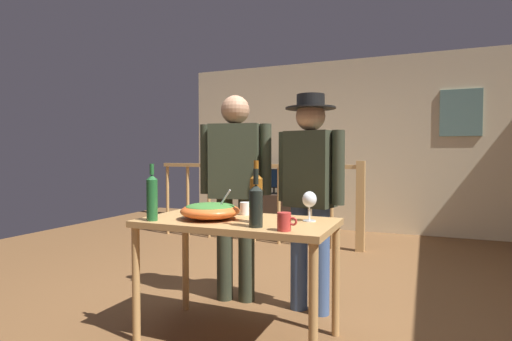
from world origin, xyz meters
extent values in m
plane|color=brown|center=(0.00, 0.00, 0.00)|extent=(8.84, 8.84, 0.00)
cube|color=beige|center=(0.00, 3.40, 1.32)|extent=(5.54, 0.10, 2.63)
cube|color=slate|center=(1.43, 3.34, 1.75)|extent=(0.53, 0.03, 0.65)
cylinder|color=#B2844C|center=(-2.52, 2.03, 0.50)|extent=(0.04, 0.04, 1.00)
cylinder|color=#B2844C|center=(-2.17, 2.03, 0.50)|extent=(0.04, 0.04, 1.00)
cylinder|color=#B2844C|center=(-1.82, 2.03, 0.50)|extent=(0.04, 0.04, 1.00)
cylinder|color=#B2844C|center=(-1.47, 2.03, 0.50)|extent=(0.04, 0.04, 1.00)
cylinder|color=#B2844C|center=(-1.12, 2.03, 0.50)|extent=(0.04, 0.04, 1.00)
cylinder|color=#B2844C|center=(-0.77, 2.03, 0.50)|extent=(0.04, 0.04, 1.00)
cylinder|color=#B2844C|center=(-0.42, 2.03, 0.50)|extent=(0.04, 0.04, 1.00)
cylinder|color=#B2844C|center=(-0.07, 2.03, 0.50)|extent=(0.04, 0.04, 1.00)
cylinder|color=#B2844C|center=(0.27, 2.03, 0.50)|extent=(0.04, 0.04, 1.00)
cube|color=#B2844C|center=(-1.12, 2.03, 1.02)|extent=(2.87, 0.07, 0.05)
cube|color=#B2844C|center=(0.27, 2.03, 0.55)|extent=(0.10, 0.10, 1.10)
cube|color=#38281E|center=(-1.22, 3.05, 0.27)|extent=(0.90, 0.40, 0.55)
cube|color=black|center=(-1.22, 3.05, 0.56)|extent=(0.20, 0.12, 0.02)
cylinder|color=black|center=(-1.22, 3.05, 0.61)|extent=(0.03, 0.03, 0.08)
cube|color=black|center=(-1.22, 3.02, 0.80)|extent=(0.49, 0.06, 0.30)
cube|color=black|center=(-1.22, 2.99, 0.80)|extent=(0.45, 0.01, 0.27)
cube|color=#B2844C|center=(-0.10, -0.65, 0.74)|extent=(1.22, 0.65, 0.04)
cylinder|color=#B2844C|center=(-0.67, -0.93, 0.36)|extent=(0.05, 0.05, 0.72)
cylinder|color=#B2844C|center=(0.47, -0.93, 0.36)|extent=(0.05, 0.05, 0.72)
cylinder|color=#B2844C|center=(-0.67, -0.36, 0.36)|extent=(0.05, 0.05, 0.72)
cylinder|color=#B2844C|center=(0.47, -0.36, 0.36)|extent=(0.05, 0.05, 0.72)
ellipsoid|color=#DB5B23|center=(-0.27, -0.69, 0.81)|extent=(0.38, 0.38, 0.10)
ellipsoid|color=#38702D|center=(-0.27, -0.69, 0.84)|extent=(0.31, 0.31, 0.05)
cylinder|color=silver|center=(-0.19, -0.69, 0.86)|extent=(0.14, 0.01, 0.19)
cylinder|color=silver|center=(0.34, -0.53, 0.77)|extent=(0.08, 0.08, 0.01)
cylinder|color=silver|center=(0.34, -0.53, 0.81)|extent=(0.01, 0.01, 0.09)
ellipsoid|color=silver|center=(0.34, -0.53, 0.90)|extent=(0.09, 0.09, 0.10)
cylinder|color=black|center=(0.11, -0.84, 0.87)|extent=(0.08, 0.08, 0.21)
cone|color=black|center=(0.11, -0.84, 0.99)|extent=(0.08, 0.08, 0.04)
cylinder|color=black|center=(0.11, -0.84, 1.05)|extent=(0.03, 0.03, 0.09)
cylinder|color=brown|center=(0.05, -0.70, 0.90)|extent=(0.08, 0.08, 0.27)
cone|color=brown|center=(0.05, -0.70, 1.05)|extent=(0.08, 0.08, 0.03)
cylinder|color=brown|center=(0.05, -0.70, 1.10)|extent=(0.03, 0.03, 0.07)
cylinder|color=#1E5628|center=(-0.57, -0.89, 0.89)|extent=(0.07, 0.07, 0.26)
cone|color=#1E5628|center=(-0.57, -0.89, 1.03)|extent=(0.07, 0.07, 0.03)
cylinder|color=#1E5628|center=(-0.57, -0.89, 1.08)|extent=(0.03, 0.03, 0.07)
cylinder|color=white|center=(-0.14, -0.44, 0.81)|extent=(0.08, 0.08, 0.09)
torus|color=white|center=(-0.09, -0.44, 0.81)|extent=(0.05, 0.01, 0.05)
cylinder|color=#B7332D|center=(0.29, -0.89, 0.81)|extent=(0.08, 0.08, 0.10)
torus|color=#B7332D|center=(0.34, -0.89, 0.82)|extent=(0.05, 0.01, 0.05)
cylinder|color=#2D3323|center=(-0.32, -0.02, 0.41)|extent=(0.13, 0.13, 0.83)
cylinder|color=#2D3323|center=(-0.50, -0.05, 0.41)|extent=(0.13, 0.13, 0.83)
cube|color=#2D3323|center=(-0.41, -0.04, 1.12)|extent=(0.43, 0.30, 0.59)
cylinder|color=#2D3323|center=(-0.17, 0.01, 1.14)|extent=(0.09, 0.09, 0.56)
cylinder|color=#2D3323|center=(-0.65, -0.09, 1.14)|extent=(0.09, 0.09, 0.56)
sphere|color=#A37556|center=(-0.41, -0.04, 1.53)|extent=(0.23, 0.23, 0.23)
cylinder|color=#3D5684|center=(0.30, -0.05, 0.39)|extent=(0.13, 0.13, 0.79)
cylinder|color=#3D5684|center=(0.12, -0.02, 0.39)|extent=(0.13, 0.13, 0.79)
cube|color=#2D3323|center=(0.21, -0.04, 1.07)|extent=(0.38, 0.29, 0.56)
cylinder|color=#2D3323|center=(0.42, -0.08, 1.08)|extent=(0.09, 0.09, 0.53)
cylinder|color=#2D3323|center=(-0.01, 0.01, 1.08)|extent=(0.09, 0.09, 0.53)
sphere|color=tan|center=(0.21, -0.04, 1.46)|extent=(0.22, 0.22, 0.22)
cylinder|color=black|center=(0.21, -0.04, 1.52)|extent=(0.37, 0.37, 0.01)
cylinder|color=black|center=(0.21, -0.04, 1.57)|extent=(0.21, 0.21, 0.10)
camera|label=1|loc=(0.99, -2.94, 1.18)|focal=28.32mm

